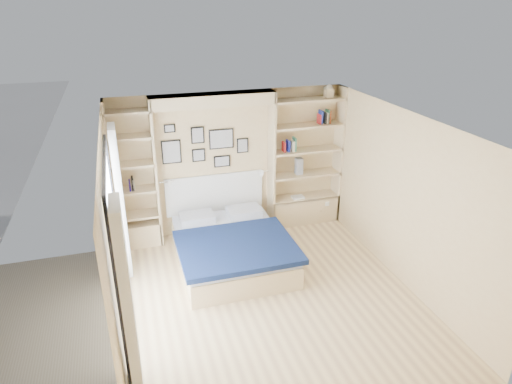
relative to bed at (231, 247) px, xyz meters
name	(u,v)px	position (x,y,z in m)	size (l,w,h in m)	color
ground	(270,297)	(0.30, -1.06, -0.28)	(4.50, 4.50, 0.00)	#E3C58A
room_shell	(218,190)	(-0.09, 0.46, 0.80)	(4.50, 4.50, 4.50)	#D1B47F
bed	(231,247)	(0.00, 0.00, 0.00)	(1.73, 2.25, 1.07)	#D0B385
photo_gallery	(204,146)	(-0.15, 1.16, 1.33)	(1.48, 0.02, 0.82)	black
reading_lamps	(217,177)	(0.00, 0.94, 0.82)	(1.92, 0.12, 0.15)	silver
shelf_decor	(294,135)	(1.41, 1.00, 1.43)	(3.55, 0.23, 2.03)	#A51E1E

